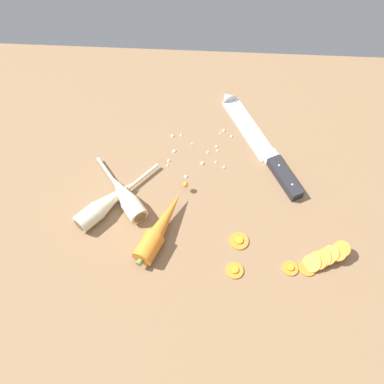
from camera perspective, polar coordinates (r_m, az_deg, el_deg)
ground_plane at (r=98.38cm, az=0.06°, el=-0.12°), size 120.00×90.00×4.00cm
chefs_knife at (r=105.10cm, az=8.46°, el=6.74°), size 19.02×32.34×4.18cm
whole_carrot at (r=89.52cm, az=-4.16°, el=-4.66°), size 10.25×19.74×4.20cm
parsnip_front at (r=93.98cm, az=-11.07°, el=-1.51°), size 16.17×18.19×4.00cm
parsnip_mid_left at (r=94.27cm, az=-8.60°, el=-0.55°), size 13.38×16.64×4.00cm
carrot_slice_stack at (r=91.16cm, az=16.69°, el=-8.18°), size 10.13×7.00×3.76cm
carrot_slice_stray_near at (r=87.70cm, az=5.52°, el=-10.01°), size 3.49×3.49×0.70cm
carrot_slice_stray_mid at (r=90.44cm, az=6.08°, el=-6.27°), size 3.90×3.90×0.70cm
carrot_slice_stray_far at (r=89.57cm, az=12.59°, el=-9.56°), size 3.15×3.15×0.70cm
mince_crumbs at (r=102.19cm, az=0.48°, el=5.32°), size 14.94×14.61×0.89cm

